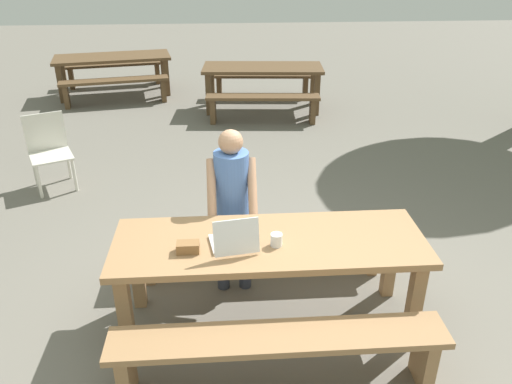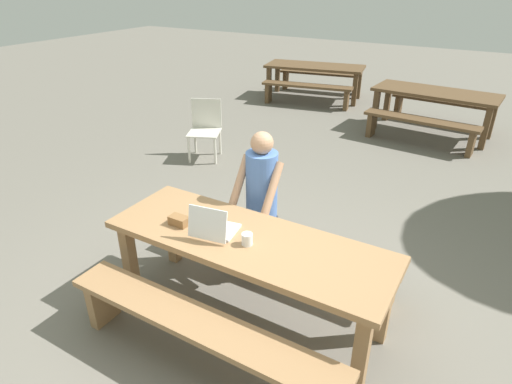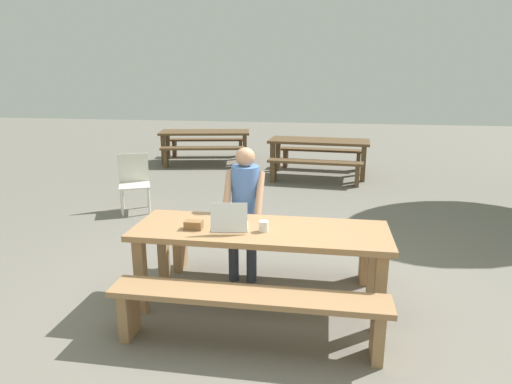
# 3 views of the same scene
# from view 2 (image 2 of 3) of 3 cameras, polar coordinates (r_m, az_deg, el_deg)

# --- Properties ---
(ground_plane) EXTENTS (30.00, 30.00, 0.00)m
(ground_plane) POSITION_cam_2_polar(r_m,az_deg,el_deg) (3.63, -0.98, -15.73)
(ground_plane) COLOR slate
(picnic_table_front) EXTENTS (2.18, 0.74, 0.73)m
(picnic_table_front) POSITION_cam_2_polar(r_m,az_deg,el_deg) (3.24, -1.07, -7.63)
(picnic_table_front) COLOR #9E754C
(picnic_table_front) RESTS_ON ground
(bench_near) EXTENTS (2.09, 0.30, 0.44)m
(bench_near) POSITION_cam_2_polar(r_m,az_deg,el_deg) (3.03, -7.56, -17.86)
(bench_near) COLOR #9E754C
(bench_near) RESTS_ON ground
(bench_far) EXTENTS (2.09, 0.30, 0.44)m
(bench_far) POSITION_cam_2_polar(r_m,az_deg,el_deg) (3.86, 3.88, -6.43)
(bench_far) COLOR #9E754C
(bench_far) RESTS_ON ground
(laptop) EXTENTS (0.34, 0.34, 0.26)m
(laptop) POSITION_cam_2_polar(r_m,az_deg,el_deg) (3.21, -5.68, -4.64)
(laptop) COLOR white
(laptop) RESTS_ON picnic_table_front
(small_pouch) EXTENTS (0.15, 0.09, 0.07)m
(small_pouch) POSITION_cam_2_polar(r_m,az_deg,el_deg) (3.38, -10.15, -3.75)
(small_pouch) COLOR olive
(small_pouch) RESTS_ON picnic_table_front
(coffee_mug) EXTENTS (0.08, 0.08, 0.09)m
(coffee_mug) POSITION_cam_2_polar(r_m,az_deg,el_deg) (3.09, -1.18, -6.25)
(coffee_mug) COLOR white
(coffee_mug) RESTS_ON picnic_table_front
(person_seated) EXTENTS (0.38, 0.39, 1.31)m
(person_seated) POSITION_cam_2_polar(r_m,az_deg,el_deg) (3.72, 0.46, -0.40)
(person_seated) COLOR #333847
(person_seated) RESTS_ON ground
(plastic_chair) EXTENTS (0.58, 0.58, 0.84)m
(plastic_chair) POSITION_cam_2_polar(r_m,az_deg,el_deg) (6.37, -6.73, 8.44)
(plastic_chair) COLOR silver
(plastic_chair) RESTS_ON ground
(picnic_table_mid) EXTENTS (2.14, 1.17, 0.70)m
(picnic_table_mid) POSITION_cam_2_polar(r_m,az_deg,el_deg) (9.57, 7.76, 15.71)
(picnic_table_mid) COLOR brown
(picnic_table_mid) RESTS_ON ground
(bench_mid_south) EXTENTS (1.85, 0.63, 0.44)m
(bench_mid_south) POSITION_cam_2_polar(r_m,az_deg,el_deg) (9.02, 6.71, 13.28)
(bench_mid_south) COLOR brown
(bench_mid_south) RESTS_ON ground
(bench_mid_north) EXTENTS (1.85, 0.63, 0.44)m
(bench_mid_north) POSITION_cam_2_polar(r_m,az_deg,el_deg) (10.24, 8.50, 14.84)
(bench_mid_north) COLOR brown
(bench_mid_north) RESTS_ON ground
(picnic_table_rear) EXTENTS (2.00, 0.94, 0.72)m
(picnic_table_rear) POSITION_cam_2_polar(r_m,az_deg,el_deg) (7.84, 22.60, 11.48)
(picnic_table_rear) COLOR brown
(picnic_table_rear) RESTS_ON ground
(bench_rear_south) EXTENTS (1.77, 0.43, 0.43)m
(bench_rear_south) POSITION_cam_2_polar(r_m,az_deg,el_deg) (7.27, 20.85, 8.24)
(bench_rear_south) COLOR brown
(bench_rear_south) RESTS_ON ground
(bench_rear_north) EXTENTS (1.77, 0.43, 0.43)m
(bench_rear_north) POSITION_cam_2_polar(r_m,az_deg,el_deg) (8.56, 23.39, 10.48)
(bench_rear_north) COLOR brown
(bench_rear_north) RESTS_ON ground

